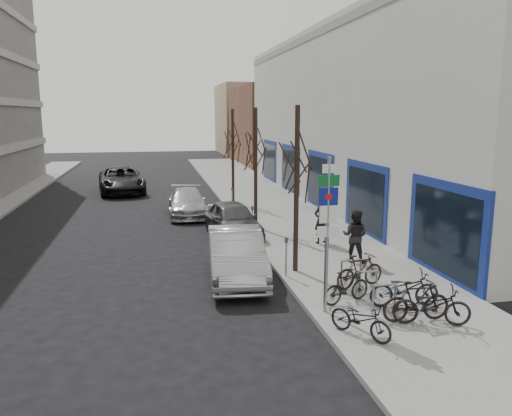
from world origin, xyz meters
name	(u,v)px	position (x,y,z in m)	size (l,w,h in m)	color
ground	(234,324)	(0.00, 0.00, 0.00)	(120.00, 120.00, 0.00)	black
sidewalk_east	(296,227)	(4.50, 10.00, 0.07)	(5.00, 70.00, 0.15)	slate
commercial_building	(467,117)	(17.00, 16.00, 5.00)	(20.00, 32.00, 10.00)	#B7B7B2
brick_building_far	(295,125)	(13.00, 40.00, 4.00)	(12.00, 14.00, 8.00)	brown
tan_building_far	(268,119)	(13.50, 55.00, 4.50)	(13.00, 12.00, 9.00)	#937A5B
highway_sign_pole	(327,225)	(2.40, -0.01, 2.46)	(0.55, 0.10, 4.20)	gray
bike_rack	(366,282)	(3.80, 0.60, 0.66)	(0.66, 2.26, 0.83)	gray
tree_near	(297,150)	(2.60, 3.50, 4.10)	(1.80, 1.80, 5.50)	black
tree_mid	(256,140)	(2.60, 10.00, 4.10)	(1.80, 1.80, 5.50)	black
tree_far	(233,134)	(2.60, 16.50, 4.10)	(1.80, 1.80, 5.50)	black
meter_front	(286,253)	(2.15, 3.00, 0.92)	(0.10, 0.08, 1.27)	gray
meter_mid	(252,218)	(2.15, 8.50, 0.92)	(0.10, 0.08, 1.27)	gray
meter_back	(232,197)	(2.15, 14.00, 0.92)	(0.10, 0.08, 1.27)	gray
bike_near_left	(361,316)	(2.70, -1.58, 0.64)	(0.49, 1.62, 0.99)	black
bike_near_right	(416,301)	(4.40, -1.04, 0.69)	(0.53, 1.77, 1.08)	black
bike_mid_curb	(404,286)	(4.58, -0.08, 0.72)	(0.57, 1.88, 1.15)	black
bike_mid_inner	(347,286)	(3.17, 0.46, 0.62)	(0.46, 1.55, 0.94)	black
bike_far_curb	(432,302)	(4.66, -1.31, 0.72)	(0.57, 1.88, 1.15)	black
bike_far_inner	(360,270)	(4.02, 1.55, 0.67)	(0.51, 1.71, 1.04)	black
parked_car_front	(236,255)	(0.63, 3.51, 0.80)	(1.69, 4.83, 1.59)	#AAA9AE
parked_car_mid	(233,219)	(1.40, 9.07, 0.76)	(1.79, 4.45, 1.52)	#47474B
parked_car_back	(187,202)	(-0.20, 14.05, 0.68)	(1.92, 4.71, 1.37)	#AAAAAF
lane_car	(121,180)	(-4.02, 22.69, 0.85)	(2.83, 6.13, 1.70)	black
pedestrian_near	(322,220)	(4.58, 6.69, 1.09)	(0.69, 0.45, 1.88)	black
pedestrian_far	(355,236)	(4.90, 4.06, 1.08)	(0.69, 0.47, 1.86)	black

